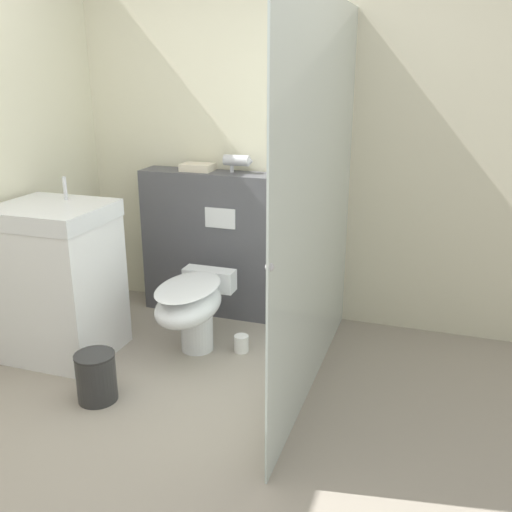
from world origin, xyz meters
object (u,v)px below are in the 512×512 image
Objects in this scene: sink_vanity at (59,281)px; waste_bin at (96,377)px; hair_drier at (238,161)px; toilet at (192,305)px.

waste_bin is at bearing -39.46° from sink_vanity.
hair_drier reaches higher than sink_vanity.
toilet is at bearing 17.05° from sink_vanity.
hair_drier is (0.83, 0.94, 0.64)m from sink_vanity.
toilet is 3.26× the size of hair_drier.
toilet reaches higher than waste_bin.
waste_bin is (-0.33, -1.35, -0.98)m from hair_drier.
waste_bin is (0.51, -0.42, -0.34)m from sink_vanity.
sink_vanity is 1.41m from hair_drier.
toilet is 2.47× the size of waste_bin.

